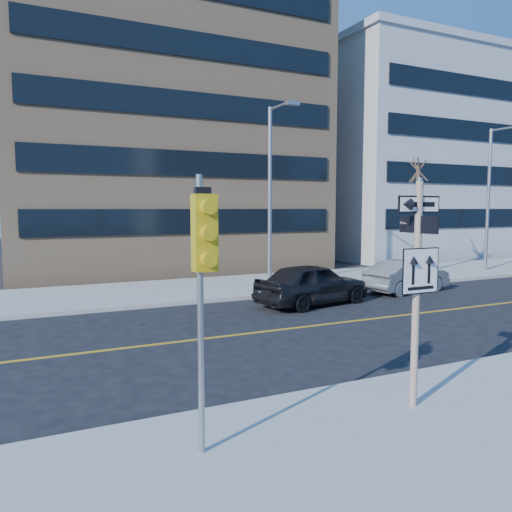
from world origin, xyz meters
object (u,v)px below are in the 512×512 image
sign_pole (417,280)px  streetlight_a (272,184)px  parked_car_b (407,276)px  streetlight_b (492,189)px  traffic_signal (204,256)px  parked_car_a (312,284)px  street_tree_west (418,174)px

sign_pole → streetlight_a: bearing=73.2°
streetlight_a → parked_car_b: bearing=-31.0°
sign_pole → streetlight_b: streetlight_b is taller
parked_car_b → streetlight_b: bearing=-80.6°
sign_pole → streetlight_b: 22.48m
traffic_signal → parked_car_a: 12.58m
parked_car_a → streetlight_a: streetlight_a is taller
parked_car_a → streetlight_b: streetlight_b is taller
parked_car_a → street_tree_west: bearing=-76.9°
traffic_signal → parked_car_a: (7.78, 9.64, -2.22)m
parked_car_a → street_tree_west: street_tree_west is taller
parked_car_a → streetlight_a: bearing=-15.4°
parked_car_b → traffic_signal: bearing=118.6°
traffic_signal → parked_car_a: size_ratio=0.84×
traffic_signal → parked_car_b: size_ratio=0.94×
traffic_signal → streetlight_b: bearing=31.4°
sign_pole → streetlight_a: size_ratio=0.51×
traffic_signal → street_tree_west: bearing=39.4°
parked_car_a → parked_car_b: (5.33, 0.71, -0.11)m
parked_car_a → traffic_signal: bearing=129.0°
traffic_signal → streetlight_a: bearing=59.2°
sign_pole → street_tree_west: street_tree_west is taller
sign_pole → street_tree_west: bearing=46.7°
streetlight_a → street_tree_west: (9.00, 0.54, 0.77)m
parked_car_a → parked_car_b: 5.38m
streetlight_a → street_tree_west: streetlight_a is taller
parked_car_b → street_tree_west: 7.17m
parked_car_b → streetlight_a: streetlight_a is taller
streetlight_b → street_tree_west: streetlight_b is taller
sign_pole → street_tree_west: 19.22m
streetlight_b → street_tree_west: (-5.00, 0.54, 0.77)m
streetlight_b → street_tree_west: 5.09m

